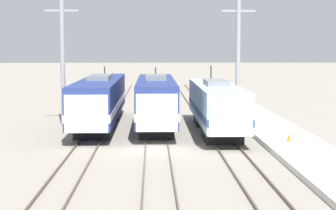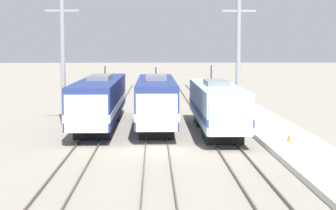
{
  "view_description": "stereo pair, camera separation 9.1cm",
  "coord_description": "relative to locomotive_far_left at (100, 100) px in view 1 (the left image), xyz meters",
  "views": [
    {
      "loc": [
        -0.29,
        -34.72,
        6.38
      ],
      "look_at": [
        0.77,
        2.7,
        2.53
      ],
      "focal_mm": 60.0,
      "sensor_mm": 36.0,
      "label": 1
    },
    {
      "loc": [
        -0.2,
        -34.72,
        6.38
      ],
      "look_at": [
        0.77,
        2.7,
        2.53
      ],
      "focal_mm": 60.0,
      "sensor_mm": 36.0,
      "label": 2
    }
  ],
  "objects": [
    {
      "name": "traffic_cone",
      "position": [
        13.05,
        -9.18,
        -1.55
      ],
      "size": [
        0.29,
        0.29,
        0.5
      ],
      "color": "orange",
      "rests_on": "platform"
    },
    {
      "name": "platform",
      "position": [
        13.35,
        -10.11,
        -1.98
      ],
      "size": [
        4.0,
        120.0,
        0.35
      ],
      "color": "beige",
      "rests_on": "ground_plane"
    },
    {
      "name": "locomotive_far_right",
      "position": [
        8.99,
        -3.33,
        -0.11
      ],
      "size": [
        2.96,
        16.47,
        4.93
      ],
      "color": "#232326",
      "rests_on": "ground_plane"
    },
    {
      "name": "rail_pair_far_right",
      "position": [
        8.99,
        -10.11,
        -2.07
      ],
      "size": [
        1.51,
        120.0,
        0.15
      ],
      "color": "#4C4238",
      "rests_on": "ground_plane"
    },
    {
      "name": "ground_plane",
      "position": [
        4.5,
        -10.11,
        -2.15
      ],
      "size": [
        400.0,
        400.0,
        0.0
      ],
      "primitive_type": "plane",
      "color": "gray"
    },
    {
      "name": "rail_pair_far_left",
      "position": [
        0.0,
        -10.11,
        -2.07
      ],
      "size": [
        1.51,
        120.0,
        0.15
      ],
      "color": "#4C4238",
      "rests_on": "ground_plane"
    },
    {
      "name": "locomotive_far_left",
      "position": [
        0.0,
        0.0,
        0.0
      ],
      "size": [
        3.06,
        19.87,
        4.73
      ],
      "color": "black",
      "rests_on": "ground_plane"
    },
    {
      "name": "catenary_tower_left",
      "position": [
        -3.07,
        1.04,
        3.32
      ],
      "size": [
        2.74,
        0.39,
        10.6
      ],
      "color": "gray",
      "rests_on": "ground_plane"
    },
    {
      "name": "rail_pair_center",
      "position": [
        4.5,
        -10.11,
        -2.07
      ],
      "size": [
        1.51,
        120.0,
        0.15
      ],
      "color": "#4C4238",
      "rests_on": "ground_plane"
    },
    {
      "name": "locomotive_center",
      "position": [
        4.5,
        -0.84,
        0.01
      ],
      "size": [
        2.96,
        17.51,
        4.69
      ],
      "color": "black",
      "rests_on": "ground_plane"
    },
    {
      "name": "catenary_tower_right",
      "position": [
        11.23,
        1.04,
        3.32
      ],
      "size": [
        2.74,
        0.39,
        10.6
      ],
      "color": "gray",
      "rests_on": "ground_plane"
    }
  ]
}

